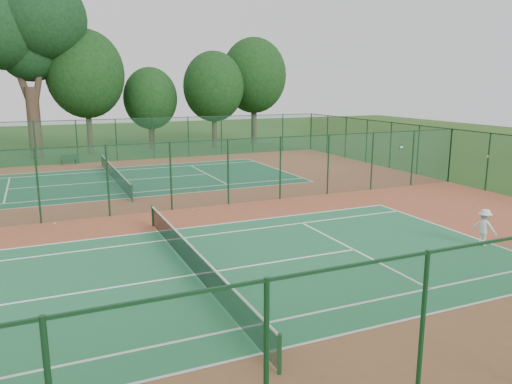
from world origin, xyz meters
TOP-DOWN VIEW (x-y plane):
  - ground at (0.00, 0.00)m, footprint 120.00×120.00m
  - red_pad at (0.00, 0.00)m, footprint 40.00×36.00m
  - court_near at (0.00, -9.00)m, footprint 23.77×10.97m
  - court_far at (0.00, 9.00)m, footprint 23.77×10.97m
  - fence_north at (0.00, 18.00)m, footprint 40.00×0.09m
  - fence_south at (0.00, -18.00)m, footprint 40.00×0.09m
  - fence_east at (20.00, 0.00)m, footprint 0.09×36.00m
  - fence_divider at (0.00, 0.00)m, footprint 40.00×0.09m
  - tennis_net_near at (0.00, -9.00)m, footprint 0.10×12.90m
  - tennis_net_far at (0.00, 9.00)m, footprint 0.10×12.90m
  - player_near at (11.38, -10.63)m, footprint 0.89×1.10m
  - bench at (-2.26, 17.54)m, footprint 1.37×0.66m
  - stray_ball_a at (2.45, -0.65)m, footprint 0.07×0.07m
  - stray_ball_b at (4.81, -0.39)m, footprint 0.06×0.06m
  - stray_ball_c at (-4.05, -0.46)m, footprint 0.07×0.07m
  - big_tree at (-4.43, 22.95)m, footprint 9.78×7.16m
  - evergreen_row at (0.50, 24.25)m, footprint 39.00×5.00m

SIDE VIEW (x-z plane):
  - ground at x=0.00m, z-range 0.00..0.00m
  - evergreen_row at x=0.50m, z-range -6.00..6.00m
  - red_pad at x=0.00m, z-range 0.00..0.01m
  - court_near at x=0.00m, z-range 0.01..0.02m
  - court_far at x=0.00m, z-range 0.01..0.02m
  - stray_ball_b at x=4.81m, z-range 0.01..0.07m
  - stray_ball_c at x=-4.05m, z-range 0.01..0.08m
  - stray_ball_a at x=2.45m, z-range 0.01..0.08m
  - bench at x=-2.26m, z-range 0.02..0.84m
  - tennis_net_near at x=0.00m, z-range 0.06..1.03m
  - tennis_net_far at x=0.00m, z-range 0.06..1.03m
  - player_near at x=11.38m, z-range 0.02..1.50m
  - fence_east at x=20.00m, z-range 0.01..3.51m
  - fence_north at x=0.00m, z-range 0.01..3.51m
  - fence_south at x=0.00m, z-range 0.01..3.51m
  - fence_divider at x=0.00m, z-range 0.01..3.51m
  - big_tree at x=-4.43m, z-range 3.13..18.15m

